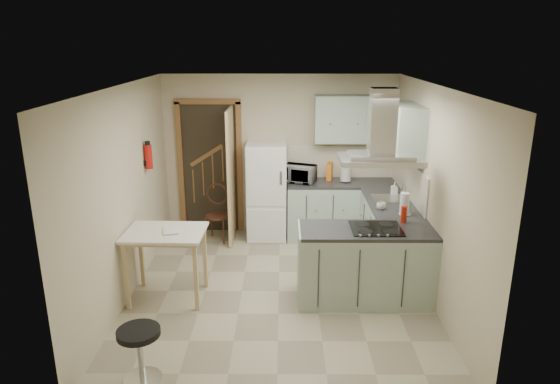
{
  "coord_description": "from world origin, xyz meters",
  "views": [
    {
      "loc": [
        0.05,
        -5.56,
        2.99
      ],
      "look_at": [
        0.01,
        0.45,
        1.15
      ],
      "focal_mm": 32.0,
      "sensor_mm": 36.0,
      "label": 1
    }
  ],
  "objects_px": {
    "peninsula": "(365,264)",
    "extractor_hood": "(380,160)",
    "drop_leaf_table": "(167,265)",
    "microwave": "(300,174)",
    "bentwood_chair": "(217,216)",
    "stool": "(140,355)",
    "fridge": "(267,191)"
  },
  "relations": [
    {
      "from": "bentwood_chair",
      "to": "microwave",
      "type": "bearing_deg",
      "value": 17.82
    },
    {
      "from": "extractor_hood",
      "to": "microwave",
      "type": "height_order",
      "value": "extractor_hood"
    },
    {
      "from": "extractor_hood",
      "to": "microwave",
      "type": "relative_size",
      "value": 1.91
    },
    {
      "from": "fridge",
      "to": "drop_leaf_table",
      "type": "height_order",
      "value": "fridge"
    },
    {
      "from": "extractor_hood",
      "to": "drop_leaf_table",
      "type": "relative_size",
      "value": 0.98
    },
    {
      "from": "drop_leaf_table",
      "to": "stool",
      "type": "relative_size",
      "value": 1.75
    },
    {
      "from": "drop_leaf_table",
      "to": "microwave",
      "type": "bearing_deg",
      "value": 52.06
    },
    {
      "from": "extractor_hood",
      "to": "bentwood_chair",
      "type": "relative_size",
      "value": 1.13
    },
    {
      "from": "fridge",
      "to": "drop_leaf_table",
      "type": "relative_size",
      "value": 1.64
    },
    {
      "from": "extractor_hood",
      "to": "peninsula",
      "type": "bearing_deg",
      "value": 180.0
    },
    {
      "from": "bentwood_chair",
      "to": "stool",
      "type": "height_order",
      "value": "bentwood_chair"
    },
    {
      "from": "peninsula",
      "to": "extractor_hood",
      "type": "xyz_separation_m",
      "value": [
        0.1,
        0.0,
        1.27
      ]
    },
    {
      "from": "peninsula",
      "to": "stool",
      "type": "relative_size",
      "value": 2.96
    },
    {
      "from": "peninsula",
      "to": "drop_leaf_table",
      "type": "relative_size",
      "value": 1.69
    },
    {
      "from": "fridge",
      "to": "peninsula",
      "type": "xyz_separation_m",
      "value": [
        1.22,
        -1.98,
        -0.3
      ]
    },
    {
      "from": "peninsula",
      "to": "microwave",
      "type": "relative_size",
      "value": 3.29
    },
    {
      "from": "fridge",
      "to": "stool",
      "type": "relative_size",
      "value": 2.87
    },
    {
      "from": "drop_leaf_table",
      "to": "peninsula",
      "type": "bearing_deg",
      "value": 1.25
    },
    {
      "from": "microwave",
      "to": "fridge",
      "type": "bearing_deg",
      "value": -159.38
    },
    {
      "from": "fridge",
      "to": "stool",
      "type": "distance_m",
      "value": 3.67
    },
    {
      "from": "extractor_hood",
      "to": "bentwood_chair",
      "type": "bearing_deg",
      "value": 138.87
    },
    {
      "from": "microwave",
      "to": "peninsula",
      "type": "bearing_deg",
      "value": -49.73
    },
    {
      "from": "drop_leaf_table",
      "to": "bentwood_chair",
      "type": "height_order",
      "value": "drop_leaf_table"
    },
    {
      "from": "extractor_hood",
      "to": "microwave",
      "type": "xyz_separation_m",
      "value": [
        -0.82,
        1.98,
        -0.69
      ]
    },
    {
      "from": "stool",
      "to": "bentwood_chair",
      "type": "bearing_deg",
      "value": 85.3
    },
    {
      "from": "microwave",
      "to": "extractor_hood",
      "type": "bearing_deg",
      "value": -47.22
    },
    {
      "from": "peninsula",
      "to": "extractor_hood",
      "type": "relative_size",
      "value": 1.72
    },
    {
      "from": "drop_leaf_table",
      "to": "microwave",
      "type": "distance_m",
      "value": 2.62
    },
    {
      "from": "extractor_hood",
      "to": "drop_leaf_table",
      "type": "distance_m",
      "value": 2.77
    },
    {
      "from": "microwave",
      "to": "drop_leaf_table",
      "type": "bearing_deg",
      "value": -109.32
    },
    {
      "from": "fridge",
      "to": "extractor_hood",
      "type": "relative_size",
      "value": 1.67
    },
    {
      "from": "fridge",
      "to": "drop_leaf_table",
      "type": "xyz_separation_m",
      "value": [
        -1.12,
        -1.96,
        -0.32
      ]
    }
  ]
}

